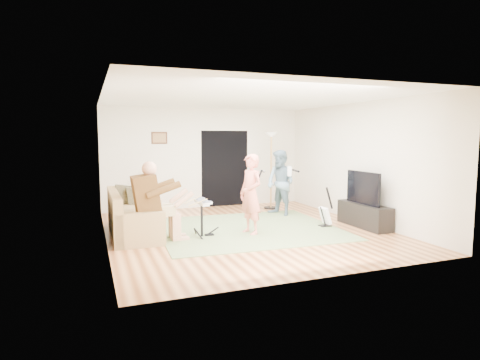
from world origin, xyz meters
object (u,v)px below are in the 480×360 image
object	(u,v)px
torchiere_lamp	(271,157)
singer	(251,194)
television	(363,188)
dining_chair	(151,204)
tv_cabinet	(364,215)
sofa	(129,221)
guitar_spare	(325,215)
guitarist	(281,183)
drum_kit	(202,220)

from	to	relation	value
torchiere_lamp	singer	bearing A→B (deg)	-123.02
torchiere_lamp	television	bearing A→B (deg)	-72.26
dining_chair	tv_cabinet	distance (m)	4.93
tv_cabinet	television	size ratio (longest dim) A/B	1.35
torchiere_lamp	television	world-z (taller)	torchiere_lamp
sofa	torchiere_lamp	distance (m)	4.37
sofa	singer	bearing A→B (deg)	-18.34
guitar_spare	dining_chair	xyz separation A→B (m)	(-3.34, 2.40, 0.08)
sofa	torchiere_lamp	size ratio (longest dim) A/B	1.05
guitarist	guitar_spare	xyz separation A→B (m)	(0.33, -1.49, -0.56)
guitar_spare	dining_chair	bearing A→B (deg)	144.31
sofa	tv_cabinet	size ratio (longest dim) A/B	1.53
drum_kit	guitarist	xyz separation A→B (m)	(2.39, 1.40, 0.48)
singer	sofa	bearing A→B (deg)	-123.35
singer	guitarist	distance (m)	2.06
sofa	singer	size ratio (longest dim) A/B	1.34
singer	tv_cabinet	xyz separation A→B (m)	(2.52, -0.28, -0.55)
drum_kit	tv_cabinet	xyz separation A→B (m)	(3.50, -0.39, -0.07)
drum_kit	singer	world-z (taller)	singer
sofa	torchiere_lamp	bearing A→B (deg)	23.70
sofa	guitar_spare	bearing A→B (deg)	-10.46
torchiere_lamp	tv_cabinet	distance (m)	3.11
sofa	drum_kit	xyz separation A→B (m)	(1.30, -0.65, 0.04)
guitar_spare	tv_cabinet	size ratio (longest dim) A/B	0.61
sofa	torchiere_lamp	xyz separation A→B (m)	(3.87, 1.70, 1.11)
drum_kit	torchiere_lamp	xyz separation A→B (m)	(2.57, 2.35, 1.08)
sofa	singer	distance (m)	2.45
dining_chair	torchiere_lamp	bearing A→B (deg)	-17.80
singer	guitar_spare	bearing A→B (deg)	75.41
torchiere_lamp	dining_chair	bearing A→B (deg)	-179.29
drum_kit	dining_chair	bearing A→B (deg)	105.04
sofa	television	xyz separation A→B (m)	(4.75, -1.04, 0.56)
torchiere_lamp	guitar_spare	bearing A→B (deg)	-86.55
singer	television	xyz separation A→B (m)	(2.47, -0.28, 0.05)
guitarist	dining_chair	bearing A→B (deg)	-126.62
guitarist	sofa	bearing A→B (deg)	-98.29
guitar_spare	dining_chair	size ratio (longest dim) A/B	0.94
guitarist	television	size ratio (longest dim) A/B	1.56
guitarist	torchiere_lamp	xyz separation A→B (m)	(0.19, 0.95, 0.60)
guitarist	torchiere_lamp	size ratio (longest dim) A/B	0.79
sofa	guitarist	xyz separation A→B (m)	(3.68, 0.75, 0.52)
singer	television	distance (m)	2.49
torchiere_lamp	drum_kit	bearing A→B (deg)	-137.62
singer	torchiere_lamp	world-z (taller)	torchiere_lamp
guitar_spare	television	world-z (taller)	television
drum_kit	dining_chair	distance (m)	2.39
guitarist	television	world-z (taller)	guitarist
torchiere_lamp	television	distance (m)	2.93
singer	television	size ratio (longest dim) A/B	1.54
sofa	guitarist	world-z (taller)	guitarist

